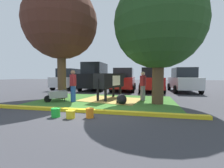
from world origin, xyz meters
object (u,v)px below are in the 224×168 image
(person_visitor_near, at_px, (73,85))
(sedan_red, at_px, (151,80))
(bucket_yellow, at_px, (71,114))
(sedan_blue, at_px, (69,79))
(shade_tree_right, at_px, (159,24))
(calf_lying, at_px, (122,99))
(shade_tree_left, at_px, (61,23))
(person_handler, at_px, (143,85))
(bucket_orange, at_px, (90,113))
(cow_holstein, at_px, (111,81))
(bucket_green, at_px, (56,112))
(hatchback_white, at_px, (124,80))
(suv_black, at_px, (95,77))
(wheelbarrow, at_px, (57,94))
(sedan_silver, at_px, (183,80))

(person_visitor_near, height_order, sedan_red, sedan_red)
(bucket_yellow, height_order, sedan_blue, sedan_blue)
(shade_tree_right, relative_size, sedan_blue, 1.35)
(calf_lying, relative_size, bucket_yellow, 4.19)
(shade_tree_left, distance_m, sedan_blue, 7.14)
(person_handler, distance_m, sedan_blue, 9.14)
(bucket_orange, relative_size, sedan_red, 0.07)
(person_handler, bearing_deg, shade_tree_left, -176.90)
(cow_holstein, xyz_separation_m, bucket_yellow, (-0.38, -4.21, -0.96))
(bucket_green, bearing_deg, shade_tree_left, 117.54)
(bucket_orange, relative_size, hatchback_white, 0.07)
(person_visitor_near, bearing_deg, sedan_blue, 119.72)
(shade_tree_left, height_order, sedan_red, shade_tree_left)
(bucket_green, distance_m, suv_black, 9.55)
(wheelbarrow, bearing_deg, bucket_orange, -42.51)
(person_visitor_near, bearing_deg, sedan_red, 57.13)
(wheelbarrow, distance_m, sedan_blue, 7.40)
(calf_lying, relative_size, wheelbarrow, 0.98)
(cow_holstein, relative_size, sedan_red, 0.68)
(shade_tree_right, xyz_separation_m, bucket_yellow, (-2.96, -3.29, -3.73))
(bucket_orange, relative_size, sedan_silver, 0.07)
(bucket_green, bearing_deg, sedan_red, 70.20)
(person_visitor_near, bearing_deg, shade_tree_right, 5.63)
(shade_tree_right, relative_size, bucket_green, 18.97)
(wheelbarrow, distance_m, bucket_orange, 3.86)
(wheelbarrow, bearing_deg, shade_tree_right, 5.37)
(shade_tree_left, relative_size, cow_holstein, 2.18)
(sedan_blue, xyz_separation_m, hatchback_white, (5.54, -0.25, 0.00))
(wheelbarrow, bearing_deg, bucket_green, -58.89)
(sedan_red, bearing_deg, hatchback_white, 176.44)
(wheelbarrow, bearing_deg, suv_black, 90.68)
(person_handler, bearing_deg, suv_black, 131.27)
(shade_tree_left, relative_size, person_handler, 4.14)
(calf_lying, bearing_deg, hatchback_white, 97.59)
(calf_lying, bearing_deg, bucket_orange, -102.88)
(person_visitor_near, xyz_separation_m, bucket_yellow, (1.34, -2.87, -0.76))
(cow_holstein, height_order, hatchback_white, hatchback_white)
(shade_tree_left, relative_size, person_visitor_near, 3.98)
(calf_lying, xyz_separation_m, person_handler, (0.99, 1.25, 0.63))
(person_handler, relative_size, bucket_green, 5.06)
(wheelbarrow, height_order, hatchback_white, hatchback_white)
(bucket_orange, xyz_separation_m, sedan_red, (2.13, 8.97, 0.82))
(sedan_blue, bearing_deg, wheelbarrow, -66.63)
(bucket_yellow, xyz_separation_m, hatchback_white, (0.37, 9.32, 0.85))
(person_visitor_near, bearing_deg, wheelbarrow, -175.89)
(person_visitor_near, height_order, hatchback_white, hatchback_white)
(shade_tree_left, relative_size, shade_tree_right, 1.10)
(sedan_silver, bearing_deg, bucket_green, -122.12)
(calf_lying, xyz_separation_m, person_visitor_near, (-2.56, -0.06, 0.67))
(bucket_yellow, relative_size, hatchback_white, 0.07)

